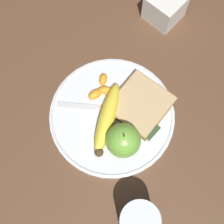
% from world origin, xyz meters
% --- Properties ---
extents(ground_plane, '(3.00, 3.00, 0.00)m').
position_xyz_m(ground_plane, '(0.00, 0.00, 0.00)').
color(ground_plane, brown).
extents(plate, '(0.29, 0.29, 0.01)m').
position_xyz_m(plate, '(0.00, 0.00, 0.01)').
color(plate, silver).
rests_on(plate, ground_plane).
extents(juice_glass, '(0.08, 0.08, 0.10)m').
position_xyz_m(juice_glass, '(0.14, 0.19, 0.05)').
color(juice_glass, silver).
rests_on(juice_glass, ground_plane).
extents(apple, '(0.08, 0.08, 0.08)m').
position_xyz_m(apple, '(0.04, 0.06, 0.05)').
color(apple, '#72B23D').
rests_on(apple, plate).
extents(banana, '(0.17, 0.11, 0.04)m').
position_xyz_m(banana, '(0.02, 0.01, 0.03)').
color(banana, yellow).
rests_on(banana, plate).
extents(bread_slice, '(0.13, 0.13, 0.02)m').
position_xyz_m(bread_slice, '(-0.06, 0.03, 0.02)').
color(bread_slice, olive).
rests_on(bread_slice, plate).
extents(fork, '(0.13, 0.17, 0.00)m').
position_xyz_m(fork, '(-0.00, -0.02, 0.01)').
color(fork, silver).
rests_on(fork, plate).
extents(jam_packet, '(0.04, 0.03, 0.02)m').
position_xyz_m(jam_packet, '(-0.02, 0.09, 0.02)').
color(jam_packet, white).
rests_on(jam_packet, plate).
extents(orange_segment_0, '(0.03, 0.03, 0.01)m').
position_xyz_m(orange_segment_0, '(0.00, -0.02, 0.02)').
color(orange_segment_0, orange).
rests_on(orange_segment_0, plate).
extents(orange_segment_1, '(0.04, 0.03, 0.02)m').
position_xyz_m(orange_segment_1, '(-0.05, -0.07, 0.02)').
color(orange_segment_1, orange).
rests_on(orange_segment_1, plate).
extents(orange_segment_2, '(0.04, 0.03, 0.02)m').
position_xyz_m(orange_segment_2, '(-0.01, -0.06, 0.02)').
color(orange_segment_2, orange).
rests_on(orange_segment_2, plate).
extents(orange_segment_3, '(0.02, 0.03, 0.02)m').
position_xyz_m(orange_segment_3, '(-0.03, -0.03, 0.02)').
color(orange_segment_3, orange).
rests_on(orange_segment_3, plate).
extents(orange_segment_4, '(0.04, 0.04, 0.02)m').
position_xyz_m(orange_segment_4, '(-0.03, -0.05, 0.02)').
color(orange_segment_4, orange).
rests_on(orange_segment_4, plate).
extents(condiment_caddy, '(0.08, 0.08, 0.07)m').
position_xyz_m(condiment_caddy, '(-0.29, -0.09, 0.04)').
color(condiment_caddy, silver).
rests_on(condiment_caddy, ground_plane).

